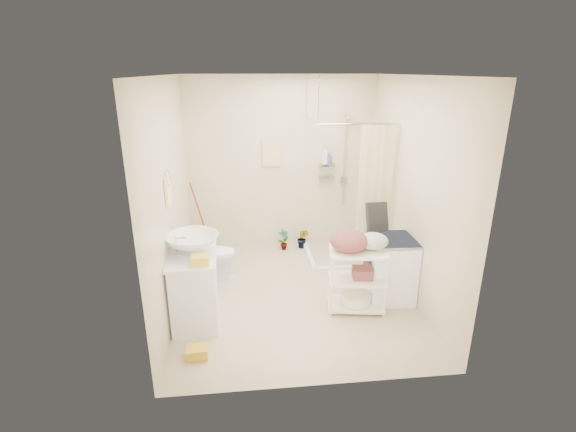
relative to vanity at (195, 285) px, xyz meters
name	(u,v)px	position (x,y,z in m)	size (l,w,h in m)	color
floor	(294,294)	(1.16, 0.36, -0.40)	(3.20, 3.20, 0.00)	#C5B593
ceiling	(296,75)	(1.16, 0.36, 2.20)	(2.80, 3.20, 0.04)	silver
wall_back	(282,165)	(1.16, 1.96, 0.90)	(2.80, 0.04, 2.60)	beige
wall_front	(320,252)	(1.16, -1.24, 0.90)	(2.80, 0.04, 2.60)	beige
wall_left	(170,199)	(-0.24, 0.36, 0.90)	(0.04, 3.20, 2.60)	beige
wall_right	(412,191)	(2.56, 0.36, 0.90)	(0.04, 3.20, 2.60)	beige
vanity	(195,285)	(0.00, 0.00, 0.00)	(0.51, 0.91, 0.80)	silver
sink	(192,243)	(0.01, 0.00, 0.50)	(0.57, 0.57, 0.20)	silver
counter_basket	(200,260)	(0.12, -0.33, 0.45)	(0.18, 0.14, 0.10)	yellow
floor_basket	(197,350)	(0.07, -0.74, -0.32)	(0.29, 0.22, 0.16)	gold
toilet	(212,254)	(0.12, 0.95, -0.07)	(0.37, 0.64, 0.65)	white
mop	(199,217)	(-0.11, 1.81, 0.16)	(0.11, 0.11, 1.11)	#A72416
potted_plant_a	(284,240)	(1.16, 1.74, -0.23)	(0.18, 0.12, 0.34)	brown
potted_plant_b	(303,238)	(1.47, 1.78, -0.24)	(0.18, 0.14, 0.32)	brown
hanging_towel	(272,152)	(1.01, 1.94, 1.10)	(0.28, 0.03, 0.42)	beige
towel_ring	(168,189)	(-0.22, 0.16, 1.07)	(0.04, 0.22, 0.34)	#FFF399
tp_holder	(179,245)	(-0.20, 0.41, 0.32)	(0.08, 0.12, 0.14)	white
shower	(345,189)	(2.01, 1.41, 0.65)	(1.10, 1.10, 2.10)	white
shampoo_bottle_a	(325,155)	(1.81, 1.87, 1.05)	(0.10, 0.10, 0.26)	silver
shampoo_bottle_b	(329,158)	(1.86, 1.86, 1.00)	(0.07, 0.08, 0.16)	#334994
washing_machine	(390,268)	(2.30, 0.18, -0.01)	(0.53, 0.55, 0.78)	white
laundry_rack	(357,274)	(1.84, -0.04, 0.05)	(0.65, 0.38, 0.89)	white
ironing_board	(379,249)	(2.19, 0.30, 0.19)	(0.34, 0.10, 1.19)	black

